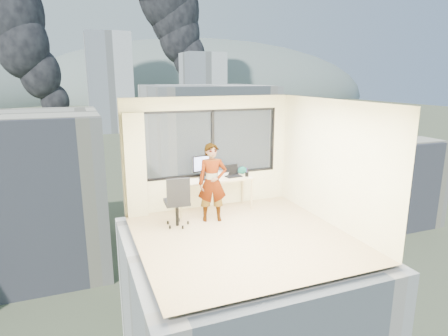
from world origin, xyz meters
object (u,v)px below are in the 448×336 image
monitor (203,167)px  game_console (223,173)px  chair (177,200)px  handbag (242,170)px  desk (214,194)px  person (212,183)px  laptop (233,172)px

monitor → game_console: size_ratio=1.62×
chair → monitor: 1.21m
chair → handbag: chair is taller
desk → person: bearing=-112.0°
chair → monitor: size_ratio=1.95×
person → monitor: bearing=100.5°
chair → handbag: (1.84, 0.82, 0.29)m
handbag → person: bearing=-129.0°
monitor → game_console: (0.54, 0.14, -0.24)m
person → game_console: bearing=69.3°
desk → monitor: (-0.21, 0.11, 0.66)m
desk → monitor: 0.70m
handbag → chair: bearing=-142.0°
desk → person: person is taller
person → monitor: 0.74m
monitor → laptop: monitor is taller
person → game_console: person is taller
monitor → game_console: 0.61m
desk → handbag: handbag is taller
chair → desk: bearing=35.9°
desk → laptop: bearing=1.8°
desk → person: size_ratio=1.07×
desk → chair: bearing=-148.3°
person → chair: bearing=-164.5°
chair → person: 0.84m
person → laptop: bearing=53.4°
laptop → desk: bearing=177.0°
chair → handbag: 2.04m
chair → monitor: monitor is taller
game_console → laptop: laptop is taller
game_console → handbag: (0.47, -0.06, 0.05)m
monitor → handbag: bearing=-9.1°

